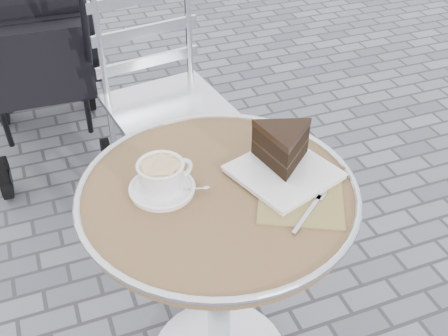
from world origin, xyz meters
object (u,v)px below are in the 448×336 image
object	(u,v)px
cake_plate_set	(284,152)
cafe_table	(218,237)
baby_stroller	(34,49)
cappuccino_set	(162,179)
bistro_chair	(157,75)

from	to	relation	value
cake_plate_set	cafe_table	bearing A→B (deg)	167.48
cake_plate_set	baby_stroller	bearing A→B (deg)	91.33
cappuccino_set	bistro_chair	size ratio (longest dim) A/B	0.19
cafe_table	cake_plate_set	world-z (taller)	cake_plate_set
cake_plate_set	bistro_chair	world-z (taller)	bistro_chair
cafe_table	bistro_chair	bearing A→B (deg)	84.93
cappuccino_set	baby_stroller	bearing A→B (deg)	86.46
cafe_table	cake_plate_set	xyz separation A→B (m)	(0.19, 0.02, 0.22)
bistro_chair	cappuccino_set	bearing A→B (deg)	-111.58
cafe_table	cappuccino_set	distance (m)	0.24
bistro_chair	baby_stroller	distance (m)	0.75
cafe_table	baby_stroller	xyz separation A→B (m)	(-0.34, 1.51, -0.07)
bistro_chair	baby_stroller	size ratio (longest dim) A/B	0.86
cappuccino_set	cake_plate_set	xyz separation A→B (m)	(0.32, -0.03, 0.02)
cappuccino_set	cake_plate_set	world-z (taller)	cake_plate_set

